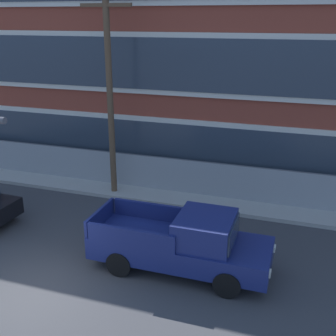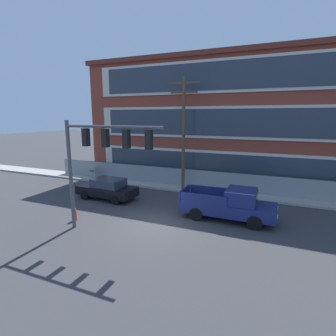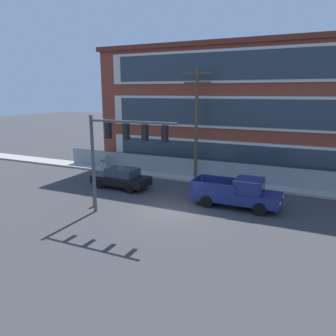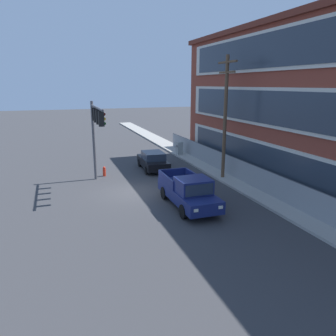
{
  "view_description": "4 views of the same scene",
  "coord_description": "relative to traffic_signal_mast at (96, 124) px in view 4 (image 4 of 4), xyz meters",
  "views": [
    {
      "loc": [
        6.91,
        -8.49,
        7.49
      ],
      "look_at": [
        2.72,
        4.1,
        2.72
      ],
      "focal_mm": 45.0,
      "sensor_mm": 36.0,
      "label": 1
    },
    {
      "loc": [
        6.18,
        -12.66,
        6.14
      ],
      "look_at": [
        -0.34,
        2.8,
        2.78
      ],
      "focal_mm": 28.0,
      "sensor_mm": 36.0,
      "label": 2
    },
    {
      "loc": [
        8.13,
        -17.51,
        7.21
      ],
      "look_at": [
        -0.72,
        1.55,
        2.33
      ],
      "focal_mm": 35.0,
      "sensor_mm": 36.0,
      "label": 3
    },
    {
      "loc": [
        20.7,
        -4.68,
        7.08
      ],
      "look_at": [
        0.47,
        2.32,
        1.6
      ],
      "focal_mm": 35.0,
      "sensor_mm": 36.0,
      "label": 4
    }
  ],
  "objects": [
    {
      "name": "ground_plane",
      "position": [
        2.11,
        2.01,
        -4.42
      ],
      "size": [
        160.0,
        160.0,
        0.0
      ],
      "primitive_type": "plane",
      "color": "#38383A"
    },
    {
      "name": "sidewalk_building_side",
      "position": [
        2.11,
        9.76,
        -4.34
      ],
      "size": [
        80.0,
        2.1,
        0.16
      ],
      "primitive_type": "cube",
      "color": "#9E9B93",
      "rests_on": "ground"
    },
    {
      "name": "chain_link_fence",
      "position": [
        1.96,
        10.08,
        -3.56
      ],
      "size": [
        28.4,
        0.06,
        1.69
      ],
      "color": "gray",
      "rests_on": "ground"
    },
    {
      "name": "traffic_signal_mast",
      "position": [
        0.0,
        0.0,
        0.0
      ],
      "size": [
        5.58,
        0.43,
        5.92
      ],
      "color": "#4C4C51",
      "rests_on": "ground"
    },
    {
      "name": "pickup_truck_navy",
      "position": [
        5.89,
        4.48,
        -3.49
      ],
      "size": [
        5.59,
        2.11,
        1.94
      ],
      "color": "navy",
      "rests_on": "ground"
    },
    {
      "name": "sedan_black",
      "position": [
        -3.23,
        4.99,
        -3.62
      ],
      "size": [
        4.58,
        2.09,
        1.56
      ],
      "color": "black",
      "rests_on": "ground"
    },
    {
      "name": "utility_pole_near_corner",
      "position": [
        1.24,
        9.26,
        0.62
      ],
      "size": [
        2.54,
        0.26,
        9.12
      ],
      "color": "brown",
      "rests_on": "ground"
    },
    {
      "name": "electrical_cabinet",
      "position": [
        -7.78,
        9.14,
        -3.7
      ],
      "size": [
        0.71,
        0.55,
        1.44
      ],
      "color": "#939993",
      "rests_on": "ground"
    },
    {
      "name": "fire_hydrant",
      "position": [
        -2.55,
        0.75,
        -4.04
      ],
      "size": [
        0.24,
        0.24,
        0.78
      ],
      "color": "red",
      "rests_on": "ground"
    }
  ]
}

